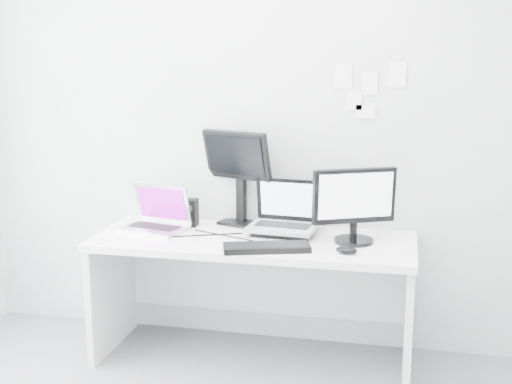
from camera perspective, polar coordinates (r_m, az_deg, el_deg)
back_wall at (r=4.11m, az=0.85°, el=5.82°), size 3.60×0.00×3.60m
desk at (r=4.00m, az=-0.22°, el=-8.87°), size 1.80×0.70×0.73m
macbook at (r=4.05m, az=-8.55°, el=-1.31°), size 0.42×0.35×0.27m
speaker at (r=4.15m, az=-5.44°, el=-1.69°), size 0.10×0.10×0.16m
dell_laptop at (r=3.92m, az=2.19°, el=-1.31°), size 0.41×0.33×0.32m
rear_monitor at (r=4.13m, az=-1.43°, el=1.27°), size 0.46×0.30×0.59m
samsung_monitor at (r=3.79m, az=8.15°, el=-1.03°), size 0.51×0.39×0.43m
keyboard at (r=3.65m, az=0.88°, el=-4.60°), size 0.48×0.29×0.03m
mouse at (r=3.63m, az=7.48°, el=-4.77°), size 0.12×0.09×0.04m
wall_note_0 at (r=4.02m, az=7.22°, el=9.46°), size 0.10×0.00×0.14m
wall_note_1 at (r=4.01m, az=9.37°, el=8.82°), size 0.09×0.00×0.13m
wall_note_2 at (r=4.00m, az=11.57°, el=9.45°), size 0.10×0.00×0.14m
wall_note_3 at (r=4.02m, az=9.01°, el=6.55°), size 0.11×0.00×0.08m
wall_note_4 at (r=4.02m, az=8.10°, el=7.48°), size 0.09×0.00×0.11m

